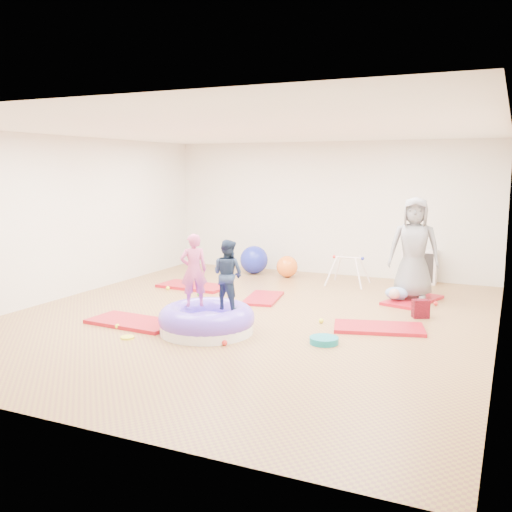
% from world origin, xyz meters
% --- Properties ---
extents(room, '(7.01, 8.01, 2.81)m').
position_xyz_m(room, '(0.00, 0.00, 1.40)').
color(room, '#A1823F').
rests_on(room, ground).
extents(gym_mat_front_left, '(1.35, 0.74, 0.05)m').
position_xyz_m(gym_mat_front_left, '(-1.36, -1.05, 0.03)').
color(gym_mat_front_left, red).
rests_on(gym_mat_front_left, ground).
extents(gym_mat_mid_left, '(1.34, 0.72, 0.05)m').
position_xyz_m(gym_mat_mid_left, '(-1.88, 1.54, 0.03)').
color(gym_mat_mid_left, red).
rests_on(gym_mat_mid_left, ground).
extents(gym_mat_center_back, '(0.72, 1.14, 0.04)m').
position_xyz_m(gym_mat_center_back, '(-0.27, 1.18, 0.02)').
color(gym_mat_center_back, red).
rests_on(gym_mat_center_back, ground).
extents(gym_mat_right, '(1.36, 0.92, 0.05)m').
position_xyz_m(gym_mat_right, '(1.97, 0.14, 0.03)').
color(gym_mat_right, red).
rests_on(gym_mat_right, ground).
extents(gym_mat_rear_right, '(0.92, 1.32, 0.05)m').
position_xyz_m(gym_mat_rear_right, '(2.12, 2.08, 0.03)').
color(gym_mat_rear_right, red).
rests_on(gym_mat_rear_right, ground).
extents(inflatable_cushion, '(1.33, 1.33, 0.42)m').
position_xyz_m(inflatable_cushion, '(-0.17, -0.98, 0.16)').
color(inflatable_cushion, white).
rests_on(inflatable_cushion, ground).
extents(child_pink, '(0.44, 0.42, 1.02)m').
position_xyz_m(child_pink, '(-0.40, -0.91, 0.90)').
color(child_pink, '#D35487').
rests_on(child_pink, inflatable_cushion).
extents(child_navy, '(0.53, 0.45, 0.96)m').
position_xyz_m(child_navy, '(0.10, -0.85, 0.86)').
color(child_navy, '#1F2F4E').
rests_on(child_navy, inflatable_cushion).
extents(adult_caregiver, '(0.90, 0.65, 1.72)m').
position_xyz_m(adult_caregiver, '(2.10, 2.13, 0.91)').
color(adult_caregiver, slate).
rests_on(adult_caregiver, gym_mat_rear_right).
extents(infant, '(0.38, 0.39, 0.22)m').
position_xyz_m(infant, '(1.87, 1.86, 0.16)').
color(infant, '#819ED2').
rests_on(infant, gym_mat_rear_right).
extents(ball_pit_balls, '(4.78, 3.43, 0.07)m').
position_xyz_m(ball_pit_balls, '(-0.23, 0.21, 0.04)').
color(ball_pit_balls, red).
rests_on(ball_pit_balls, ground).
extents(exercise_ball_blue, '(0.60, 0.60, 0.60)m').
position_xyz_m(exercise_ball_blue, '(-1.44, 3.36, 0.30)').
color(exercise_ball_blue, '#1C26A9').
rests_on(exercise_ball_blue, ground).
extents(exercise_ball_orange, '(0.45, 0.45, 0.45)m').
position_xyz_m(exercise_ball_orange, '(-0.64, 3.27, 0.22)').
color(exercise_ball_orange, orange).
rests_on(exercise_ball_orange, ground).
extents(infant_play_gym, '(0.75, 0.71, 0.57)m').
position_xyz_m(infant_play_gym, '(0.76, 2.90, 0.38)').
color(infant_play_gym, white).
rests_on(infant_play_gym, ground).
extents(cube_shelf, '(0.66, 0.33, 0.66)m').
position_xyz_m(cube_shelf, '(1.96, 3.79, 0.33)').
color(cube_shelf, white).
rests_on(cube_shelf, ground).
extents(balance_disc, '(0.38, 0.38, 0.08)m').
position_xyz_m(balance_disc, '(1.46, -0.79, 0.04)').
color(balance_disc, '#0F7D8F').
rests_on(balance_disc, ground).
extents(backpack, '(0.28, 0.24, 0.28)m').
position_xyz_m(backpack, '(2.40, 1.04, 0.14)').
color(backpack, maroon).
rests_on(backpack, ground).
extents(yellow_toy, '(0.18, 0.18, 0.03)m').
position_xyz_m(yellow_toy, '(-0.99, -1.67, 0.01)').
color(yellow_toy, '#F9FF2C').
rests_on(yellow_toy, ground).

